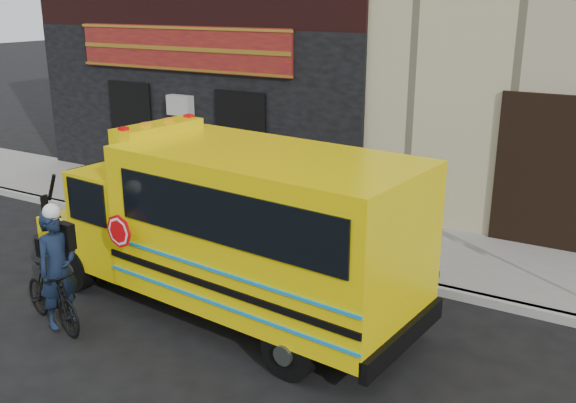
# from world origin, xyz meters

# --- Properties ---
(ground) EXTENTS (120.00, 120.00, 0.00)m
(ground) POSITION_xyz_m (0.00, 0.00, 0.00)
(ground) COLOR black
(ground) RESTS_ON ground
(curb) EXTENTS (40.00, 0.20, 0.15)m
(curb) POSITION_xyz_m (0.00, 2.60, 0.07)
(curb) COLOR #9D9D97
(curb) RESTS_ON ground
(sidewalk) EXTENTS (40.00, 3.00, 0.15)m
(sidewalk) POSITION_xyz_m (0.00, 4.10, 0.07)
(sidewalk) COLOR slate
(sidewalk) RESTS_ON ground
(school_bus) EXTENTS (7.08, 2.81, 2.92)m
(school_bus) POSITION_xyz_m (0.18, 0.24, 1.51)
(school_bus) COLOR black
(school_bus) RESTS_ON ground
(bicycle) EXTENTS (1.73, 0.88, 1.00)m
(bicycle) POSITION_xyz_m (-2.01, -1.52, 0.50)
(bicycle) COLOR black
(bicycle) RESTS_ON ground
(cyclist) EXTENTS (0.51, 0.72, 1.84)m
(cyclist) POSITION_xyz_m (-1.87, -1.46, 0.92)
(cyclist) COLOR black
(cyclist) RESTS_ON ground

